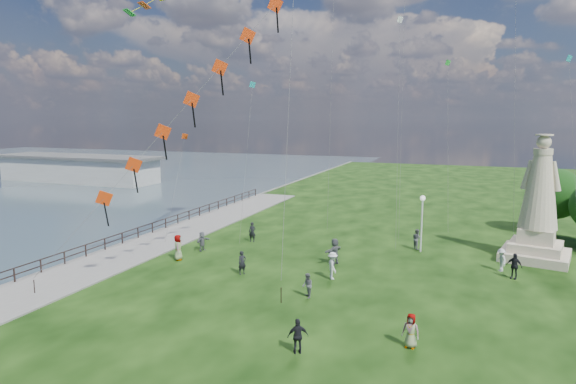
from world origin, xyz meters
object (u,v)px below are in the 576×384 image
at_px(lamppost, 422,211).
at_px(person_8, 501,260).
at_px(statue, 538,213).
at_px(person_1, 307,286).
at_px(person_3, 298,336).
at_px(person_5, 202,241).
at_px(person_7, 417,239).
at_px(person_0, 242,263).
at_px(person_6, 252,232).
at_px(person_2, 333,266).
at_px(person_9, 514,266).
at_px(person_11, 335,251).
at_px(person_4, 411,331).
at_px(person_10, 178,247).
at_px(pier_pavilion, 78,168).

bearing_deg(lamppost, person_8, -28.37).
relative_size(statue, person_1, 6.33).
distance_m(person_3, person_5, 18.02).
bearing_deg(person_8, person_7, -149.61).
bearing_deg(person_5, person_8, -72.08).
xyz_separation_m(person_0, person_6, (-2.99, 7.93, 0.04)).
relative_size(person_2, person_8, 1.14).
height_order(statue, person_3, statue).
height_order(person_1, person_9, person_9).
relative_size(person_7, person_11, 0.86).
xyz_separation_m(statue, person_4, (-6.87, -17.35, -2.65)).
xyz_separation_m(person_1, person_2, (0.47, 3.66, 0.17)).
distance_m(person_7, person_9, 8.34).
distance_m(person_3, person_4, 5.13).
xyz_separation_m(lamppost, person_3, (-3.39, -18.71, -2.39)).
distance_m(person_2, person_3, 10.16).
distance_m(person_1, person_3, 6.66).
height_order(lamppost, person_3, lamppost).
bearing_deg(person_1, person_6, -173.27).
distance_m(person_2, person_10, 11.68).
height_order(pier_pavilion, person_0, pier_pavilion).
bearing_deg(person_10, person_3, -155.30).
height_order(person_2, person_7, person_2).
height_order(person_0, person_5, person_0).
bearing_deg(person_10, person_0, -129.51).
bearing_deg(pier_pavilion, person_2, -32.20).
bearing_deg(person_8, person_2, -88.83).
bearing_deg(person_2, person_5, 45.45).
height_order(person_4, person_8, person_4).
distance_m(person_5, person_9, 22.27).
height_order(person_4, person_6, person_6).
relative_size(statue, person_9, 5.40).
xyz_separation_m(statue, person_3, (-11.44, -19.67, -2.66)).
bearing_deg(person_3, person_6, -87.93).
bearing_deg(lamppost, person_9, -34.82).
relative_size(person_5, person_9, 0.90).
height_order(person_0, person_10, person_10).
xyz_separation_m(person_2, person_6, (-8.84, 6.71, -0.06)).
distance_m(statue, person_6, 21.89).
relative_size(lamppost, person_3, 2.78).
bearing_deg(person_2, pier_pavilion, 27.23).
bearing_deg(lamppost, statue, 6.81).
distance_m(person_8, person_11, 11.22).
bearing_deg(person_8, statue, 120.11).
distance_m(person_1, person_8, 14.15).
distance_m(person_2, person_6, 11.09).
xyz_separation_m(person_6, person_8, (19.04, -1.09, -0.05)).
distance_m(person_2, person_9, 11.72).
bearing_deg(person_1, lamppost, 125.18).
xyz_separation_m(pier_pavilion, person_9, (65.00, -29.80, -0.99)).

